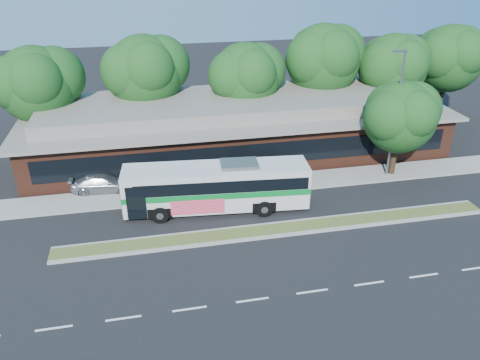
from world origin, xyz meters
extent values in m
plane|color=black|center=(0.00, 0.00, 0.00)|extent=(120.00, 120.00, 0.00)
cube|color=#3C5022|center=(0.00, 0.60, 0.07)|extent=(26.00, 1.10, 0.15)
cube|color=gray|center=(0.00, 6.40, 0.06)|extent=(44.00, 2.60, 0.12)
cube|color=#512619|center=(0.00, 13.00, 1.60)|extent=(32.00, 10.00, 3.20)
cube|color=slate|center=(0.00, 13.00, 3.32)|extent=(33.20, 11.20, 0.24)
cube|color=slate|center=(0.00, 13.00, 3.95)|extent=(30.00, 8.00, 1.00)
cube|color=black|center=(0.00, 7.97, 1.70)|extent=(30.00, 0.06, 1.60)
cylinder|color=slate|center=(9.60, 6.00, 4.50)|extent=(0.16, 0.16, 9.00)
cube|color=slate|center=(9.20, 6.00, 9.00)|extent=(0.90, 0.18, 0.14)
cylinder|color=black|center=(-15.00, 15.00, 1.99)|extent=(0.44, 0.44, 3.99)
sphere|color=#123613|center=(-15.00, 15.00, 5.73)|extent=(5.80, 5.80, 5.80)
sphere|color=#123613|center=(-13.70, 15.43, 6.19)|extent=(4.52, 4.52, 4.52)
cylinder|color=black|center=(-7.00, 16.00, 2.10)|extent=(0.44, 0.44, 4.20)
sphere|color=#123613|center=(-7.00, 16.00, 6.00)|extent=(6.00, 6.00, 6.00)
sphere|color=#123613|center=(-5.65, 16.45, 6.48)|extent=(4.68, 4.68, 4.68)
cylinder|color=black|center=(1.00, 15.00, 1.89)|extent=(0.44, 0.44, 3.78)
sphere|color=#123613|center=(1.00, 15.00, 5.46)|extent=(5.60, 5.60, 5.60)
sphere|color=#123613|center=(2.26, 15.42, 5.91)|extent=(4.37, 4.37, 4.37)
cylinder|color=black|center=(8.00, 16.00, 2.21)|extent=(0.44, 0.44, 4.41)
sphere|color=#123613|center=(8.00, 16.00, 6.27)|extent=(6.20, 6.20, 6.20)
sphere|color=#123613|center=(9.39, 16.46, 6.77)|extent=(4.84, 4.84, 4.84)
cylinder|color=black|center=(14.00, 15.00, 1.93)|extent=(0.44, 0.44, 3.86)
sphere|color=#123613|center=(14.00, 15.00, 5.60)|extent=(5.80, 5.80, 5.80)
sphere|color=#123613|center=(15.30, 15.43, 6.07)|extent=(4.52, 4.52, 4.52)
cylinder|color=black|center=(20.00, 16.00, 2.06)|extent=(0.44, 0.44, 4.12)
sphere|color=#123613|center=(20.00, 16.00, 5.92)|extent=(6.00, 6.00, 6.00)
sphere|color=#123613|center=(21.35, 16.45, 6.40)|extent=(4.68, 4.68, 4.68)
cube|color=beige|center=(-3.28, 3.80, 1.64)|extent=(11.60, 3.44, 2.63)
cube|color=black|center=(-2.99, 3.77, 2.16)|extent=(10.69, 3.41, 0.79)
cube|color=beige|center=(-3.28, 3.80, 2.84)|extent=(11.62, 3.47, 0.25)
cube|color=#057027|center=(-3.28, 3.80, 1.56)|extent=(11.66, 3.51, 0.36)
cube|color=black|center=(-8.98, 4.32, 1.95)|extent=(0.25, 2.13, 1.63)
cube|color=black|center=(2.43, 3.28, 2.26)|extent=(0.24, 1.99, 1.05)
cube|color=#DC4093|center=(-4.62, 2.67, 0.95)|extent=(3.23, 0.34, 0.95)
cube|color=slate|center=(-1.85, 3.67, 3.08)|extent=(2.41, 1.72, 0.29)
cylinder|color=black|center=(-6.89, 2.93, 0.52)|extent=(1.07, 0.44, 1.05)
cylinder|color=black|center=(-6.68, 5.31, 0.52)|extent=(1.07, 0.44, 1.05)
cylinder|color=black|center=(-0.54, 2.35, 0.52)|extent=(1.07, 0.44, 1.05)
cylinder|color=black|center=(-0.33, 4.73, 0.52)|extent=(1.07, 0.44, 1.05)
imported|color=#9DA0A3|center=(-10.44, 7.80, 0.63)|extent=(4.46, 2.13, 1.25)
cylinder|color=black|center=(10.08, 6.20, 1.45)|extent=(0.44, 0.44, 2.90)
sphere|color=#123613|center=(10.08, 6.20, 4.40)|extent=(5.00, 5.00, 5.00)
sphere|color=#123613|center=(11.20, 6.57, 4.80)|extent=(3.90, 3.90, 3.90)
camera|label=1|loc=(-7.09, -21.79, 15.15)|focal=35.00mm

